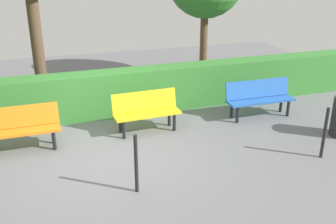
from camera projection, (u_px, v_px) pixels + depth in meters
name	position (u px, v px, depth m)	size (l,w,h in m)	color
ground_plane	(105.00, 153.00, 7.46)	(17.45, 17.45, 0.00)	slate
bench_blue	(259.00, 97.00, 9.08)	(1.65, 0.50, 0.86)	blue
bench_yellow	(146.00, 110.00, 8.29)	(1.45, 0.52, 0.86)	yellow
bench_orange	(22.00, 127.00, 7.46)	(1.41, 0.47, 0.86)	orange
hedge_row	(136.00, 91.00, 9.35)	(13.45, 0.61, 1.06)	#387F33
railing_post_near	(325.00, 133.00, 7.13)	(0.06, 0.06, 1.00)	black
railing_post_mid	(136.00, 164.00, 6.05)	(0.06, 0.06, 1.00)	black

